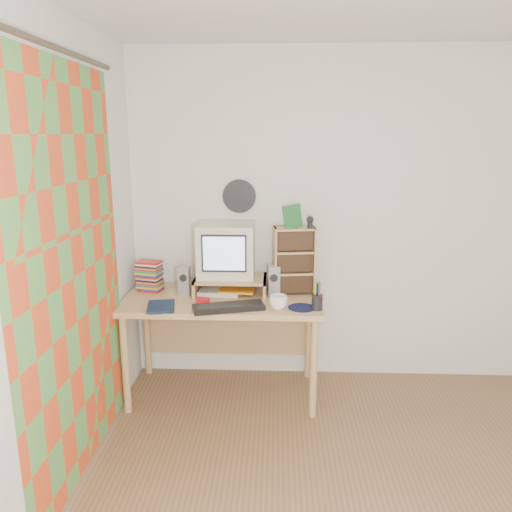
# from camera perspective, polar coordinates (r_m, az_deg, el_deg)

# --- Properties ---
(back_wall) EXTENTS (3.50, 0.00, 3.50)m
(back_wall) POSITION_cam_1_polar(r_m,az_deg,el_deg) (3.85, 12.11, 3.99)
(back_wall) COLOR white
(back_wall) RESTS_ON floor
(left_wall) EXTENTS (0.00, 3.50, 3.50)m
(left_wall) POSITION_cam_1_polar(r_m,az_deg,el_deg) (2.36, -25.57, -3.20)
(left_wall) COLOR white
(left_wall) RESTS_ON floor
(curtain) EXTENTS (0.00, 2.20, 2.20)m
(curtain) POSITION_cam_1_polar(r_m,az_deg,el_deg) (2.79, -20.11, -2.36)
(curtain) COLOR #DE481F
(curtain) RESTS_ON left_wall
(wall_disc) EXTENTS (0.25, 0.02, 0.25)m
(wall_disc) POSITION_cam_1_polar(r_m,az_deg,el_deg) (3.76, -1.92, 6.84)
(wall_disc) COLOR black
(wall_disc) RESTS_ON back_wall
(desk) EXTENTS (1.40, 0.70, 0.75)m
(desk) POSITION_cam_1_polar(r_m,az_deg,el_deg) (3.68, -3.72, -6.41)
(desk) COLOR tan
(desk) RESTS_ON floor
(monitor_riser) EXTENTS (0.52, 0.30, 0.12)m
(monitor_riser) POSITION_cam_1_polar(r_m,az_deg,el_deg) (3.64, -2.93, -2.85)
(monitor_riser) COLOR tan
(monitor_riser) RESTS_ON desk
(crt_monitor) EXTENTS (0.41, 0.41, 0.38)m
(crt_monitor) POSITION_cam_1_polar(r_m,az_deg,el_deg) (3.63, -3.42, 0.69)
(crt_monitor) COLOR beige
(crt_monitor) RESTS_ON monitor_riser
(speaker_left) EXTENTS (0.08, 0.08, 0.21)m
(speaker_left) POSITION_cam_1_polar(r_m,az_deg,el_deg) (3.63, -8.18, -2.79)
(speaker_left) COLOR #A2A3A7
(speaker_left) RESTS_ON desk
(speaker_right) EXTENTS (0.09, 0.09, 0.22)m
(speaker_right) POSITION_cam_1_polar(r_m,az_deg,el_deg) (3.59, 2.05, -2.83)
(speaker_right) COLOR #A2A3A7
(speaker_right) RESTS_ON desk
(keyboard) EXTENTS (0.50, 0.28, 0.03)m
(keyboard) POSITION_cam_1_polar(r_m,az_deg,el_deg) (3.33, -3.16, -5.86)
(keyboard) COLOR black
(keyboard) RESTS_ON desk
(dvd_stack) EXTENTS (0.19, 0.15, 0.24)m
(dvd_stack) POSITION_cam_1_polar(r_m,az_deg,el_deg) (3.77, -12.04, -2.15)
(dvd_stack) COLOR brown
(dvd_stack) RESTS_ON desk
(cd_rack) EXTENTS (0.31, 0.19, 0.49)m
(cd_rack) POSITION_cam_1_polar(r_m,az_deg,el_deg) (3.61, 4.35, -0.53)
(cd_rack) COLOR tan
(cd_rack) RESTS_ON desk
(mug) EXTENTS (0.13, 0.13, 0.10)m
(mug) POSITION_cam_1_polar(r_m,az_deg,el_deg) (3.32, 2.56, -5.31)
(mug) COLOR white
(mug) RESTS_ON desk
(diary) EXTENTS (0.25, 0.20, 0.04)m
(diary) POSITION_cam_1_polar(r_m,az_deg,el_deg) (3.41, -12.32, -5.56)
(diary) COLOR #10203C
(diary) RESTS_ON desk
(mousepad) EXTENTS (0.19, 0.19, 0.00)m
(mousepad) POSITION_cam_1_polar(r_m,az_deg,el_deg) (3.37, 5.26, -5.90)
(mousepad) COLOR #0F1434
(mousepad) RESTS_ON desk
(pen_cup) EXTENTS (0.09, 0.09, 0.15)m
(pen_cup) POSITION_cam_1_polar(r_m,az_deg,el_deg) (3.33, 7.02, -4.93)
(pen_cup) COLOR black
(pen_cup) RESTS_ON desk
(papers) EXTENTS (0.31, 0.24, 0.04)m
(papers) POSITION_cam_1_polar(r_m,az_deg,el_deg) (3.66, -3.36, -3.95)
(papers) COLOR beige
(papers) RESTS_ON desk
(red_box) EXTENTS (0.09, 0.07, 0.04)m
(red_box) POSITION_cam_1_polar(r_m,az_deg,el_deg) (3.45, -6.11, -5.13)
(red_box) COLOR red
(red_box) RESTS_ON desk
(game_box) EXTENTS (0.13, 0.05, 0.16)m
(game_box) POSITION_cam_1_polar(r_m,az_deg,el_deg) (3.53, 4.19, 4.52)
(game_box) COLOR #1B6028
(game_box) RESTS_ON cd_rack
(webcam) EXTENTS (0.06, 0.06, 0.09)m
(webcam) POSITION_cam_1_polar(r_m,az_deg,el_deg) (3.53, 6.19, 3.87)
(webcam) COLOR black
(webcam) RESTS_ON cd_rack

